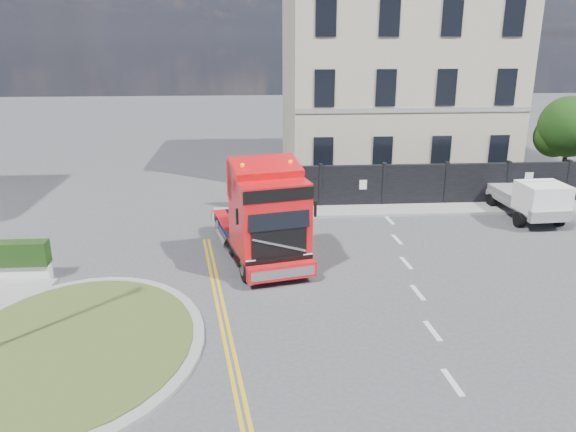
{
  "coord_description": "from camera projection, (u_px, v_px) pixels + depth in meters",
  "views": [
    {
      "loc": [
        -2.3,
        -16.26,
        7.84
      ],
      "look_at": [
        -1.0,
        2.23,
        1.8
      ],
      "focal_mm": 35.0,
      "sensor_mm": 36.0,
      "label": 1
    }
  ],
  "objects": [
    {
      "name": "truck",
      "position": [
        265.0,
        219.0,
        19.65
      ],
      "size": [
        3.65,
        6.53,
        3.69
      ],
      "rotation": [
        0.0,
        0.0,
        0.23
      ],
      "color": "black",
      "rests_on": "ground"
    },
    {
      "name": "pavement_far",
      "position": [
        429.0,
        209.0,
        26.07
      ],
      "size": [
        20.0,
        1.6,
        0.12
      ],
      "primitive_type": "cube",
      "color": "gray",
      "rests_on": "ground"
    },
    {
      "name": "tree",
      "position": [
        566.0,
        129.0,
        29.5
      ],
      "size": [
        3.2,
        3.2,
        4.8
      ],
      "color": "#382619",
      "rests_on": "ground"
    },
    {
      "name": "hoarding_fence",
      "position": [
        436.0,
        185.0,
        26.67
      ],
      "size": [
        18.8,
        0.25,
        2.0
      ],
      "color": "black",
      "rests_on": "ground"
    },
    {
      "name": "flatbed_pickup",
      "position": [
        535.0,
        200.0,
        24.17
      ],
      "size": [
        2.02,
        4.59,
        1.88
      ],
      "rotation": [
        0.0,
        0.0,
        0.05
      ],
      "color": "gray",
      "rests_on": "ground"
    },
    {
      "name": "traffic_island",
      "position": [
        73.0,
        345.0,
        14.67
      ],
      "size": [
        6.8,
        6.8,
        0.17
      ],
      "color": "gray",
      "rests_on": "ground"
    },
    {
      "name": "georgian_building",
      "position": [
        392.0,
        71.0,
        32.27
      ],
      "size": [
        12.3,
        10.3,
        12.8
      ],
      "color": "beige",
      "rests_on": "ground"
    },
    {
      "name": "ground",
      "position": [
        324.0,
        290.0,
        18.01
      ],
      "size": [
        120.0,
        120.0,
        0.0
      ],
      "primitive_type": "plane",
      "color": "#424244",
      "rests_on": "ground"
    }
  ]
}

